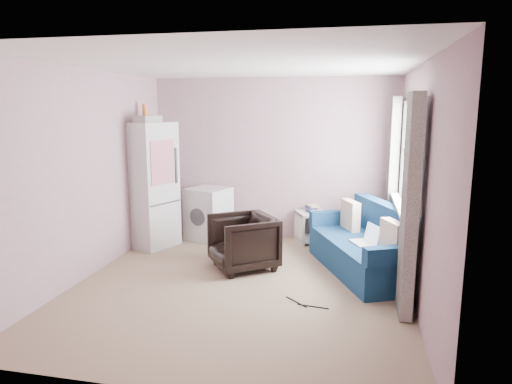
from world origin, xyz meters
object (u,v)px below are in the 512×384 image
fridge (150,184)px  sofa (369,248)px  washing_machine (209,213)px  armchair (243,239)px  side_table (312,224)px

fridge → sofa: bearing=14.2°
washing_machine → armchair: bearing=-36.3°
sofa → fridge: bearing=147.3°
washing_machine → sofa: (2.42, -0.97, -0.12)m
washing_machine → side_table: (1.60, 0.16, -0.15)m
armchair → sofa: bearing=62.8°
armchair → washing_machine: washing_machine is taller
armchair → washing_machine: size_ratio=0.94×
armchair → washing_machine: 1.46m
washing_machine → side_table: 1.61m
side_table → sofa: bearing=-53.9°
fridge → side_table: size_ratio=3.57×
fridge → sofa: 3.26m
fridge → side_table: bearing=38.4°
side_table → armchair: bearing=-119.2°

